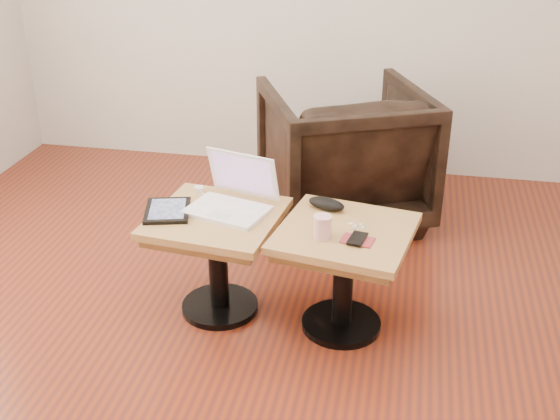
% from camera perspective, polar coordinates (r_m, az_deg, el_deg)
% --- Properties ---
extents(room_shell, '(4.52, 4.52, 2.71)m').
position_cam_1_polar(room_shell, '(2.30, 0.23, 13.29)').
color(room_shell, '#522118').
rests_on(room_shell, ground).
extents(side_table_left, '(0.60, 0.60, 0.49)m').
position_cam_1_polar(side_table_left, '(3.13, -5.14, -2.39)').
color(side_table_left, black).
rests_on(side_table_left, ground).
extents(side_table_right, '(0.63, 0.63, 0.49)m').
position_cam_1_polar(side_table_right, '(3.01, 5.25, -3.66)').
color(side_table_right, black).
rests_on(side_table_right, ground).
extents(laptop, '(0.41, 0.38, 0.24)m').
position_cam_1_polar(laptop, '(3.10, -3.89, 0.94)').
color(laptop, white).
rests_on(laptop, side_table_left).
extents(tablet, '(0.25, 0.28, 0.02)m').
position_cam_1_polar(tablet, '(3.12, -9.13, -0.03)').
color(tablet, black).
rests_on(tablet, side_table_left).
extents(charging_adapter, '(0.05, 0.05, 0.02)m').
position_cam_1_polar(charging_adapter, '(3.30, -6.61, 1.70)').
color(charging_adapter, white).
rests_on(charging_adapter, side_table_left).
extents(glasses_case, '(0.19, 0.13, 0.05)m').
position_cam_1_polar(glasses_case, '(3.10, 3.80, 0.51)').
color(glasses_case, black).
rests_on(glasses_case, side_table_right).
extents(striped_cup, '(0.10, 0.10, 0.10)m').
position_cam_1_polar(striped_cup, '(2.86, 3.46, -1.37)').
color(striped_cup, pink).
rests_on(striped_cup, side_table_right).
extents(earbuds_tangle, '(0.08, 0.05, 0.02)m').
position_cam_1_polar(earbuds_tangle, '(2.97, 6.33, -1.31)').
color(earbuds_tangle, white).
rests_on(earbuds_tangle, side_table_right).
extents(phone_on_sleeve, '(0.14, 0.12, 0.02)m').
position_cam_1_polar(phone_on_sleeve, '(2.86, 6.31, -2.39)').
color(phone_on_sleeve, '#9D2941').
rests_on(phone_on_sleeve, side_table_right).
extents(armchair, '(1.12, 1.14, 0.79)m').
position_cam_1_polar(armchair, '(3.99, 5.23, 4.53)').
color(armchair, black).
rests_on(armchair, ground).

